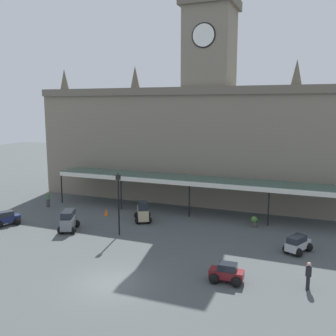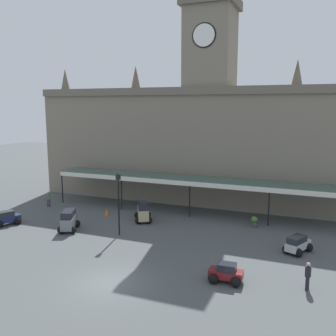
% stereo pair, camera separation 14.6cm
% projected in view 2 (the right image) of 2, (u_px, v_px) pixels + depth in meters
% --- Properties ---
extents(ground_plane, '(140.00, 140.00, 0.00)m').
position_uv_depth(ground_plane, '(110.00, 283.00, 22.85)').
color(ground_plane, '#484D4E').
extents(station_building, '(39.24, 5.88, 21.55)m').
position_uv_depth(station_building, '(209.00, 138.00, 41.29)').
color(station_building, slate).
rests_on(station_building, ground).
extents(entrance_canopy, '(29.80, 3.26, 3.56)m').
position_uv_depth(entrance_canopy, '(194.00, 180.00, 37.17)').
color(entrance_canopy, '#38564C').
rests_on(entrance_canopy, ground).
extents(car_silver_estate, '(2.12, 2.43, 1.27)m').
position_uv_depth(car_silver_estate, '(298.00, 245.00, 27.54)').
color(car_silver_estate, '#B2B5BA').
rests_on(car_silver_estate, ground).
extents(car_navy_estate, '(2.17, 2.43, 1.27)m').
position_uv_depth(car_navy_estate, '(7.00, 219.00, 33.95)').
color(car_navy_estate, '#19214C').
rests_on(car_navy_estate, ground).
extents(car_maroon_sedan, '(2.09, 1.58, 1.19)m').
position_uv_depth(car_maroon_sedan, '(226.00, 274.00, 22.93)').
color(car_maroon_sedan, maroon).
rests_on(car_maroon_sedan, ground).
extents(car_beige_van, '(2.29, 2.59, 1.77)m').
position_uv_depth(car_beige_van, '(143.00, 213.00, 35.07)').
color(car_beige_van, tan).
rests_on(car_beige_van, ground).
extents(car_grey_van, '(2.19, 2.58, 1.77)m').
position_uv_depth(car_grey_van, '(69.00, 221.00, 32.43)').
color(car_grey_van, slate).
rests_on(car_grey_van, ground).
extents(pedestrian_crossing_forecourt, '(0.34, 0.36, 1.67)m').
position_uv_depth(pedestrian_crossing_forecourt, '(48.00, 198.00, 40.04)').
color(pedestrian_crossing_forecourt, '#3F384C').
rests_on(pedestrian_crossing_forecourt, ground).
extents(pedestrian_near_entrance, '(0.34, 0.38, 1.67)m').
position_uv_depth(pedestrian_near_entrance, '(308.00, 275.00, 21.91)').
color(pedestrian_near_entrance, black).
rests_on(pedestrian_near_entrance, ground).
extents(victorian_lamppost, '(0.30, 0.30, 5.25)m').
position_uv_depth(victorian_lamppost, '(119.00, 197.00, 30.88)').
color(victorian_lamppost, black).
rests_on(victorian_lamppost, ground).
extents(traffic_cone, '(0.40, 0.40, 0.69)m').
position_uv_depth(traffic_cone, '(107.00, 212.00, 37.01)').
color(traffic_cone, orange).
rests_on(traffic_cone, ground).
extents(planter_near_kerb, '(0.60, 0.60, 0.96)m').
position_uv_depth(planter_near_kerb, '(254.00, 221.00, 33.42)').
color(planter_near_kerb, '#47423D').
rests_on(planter_near_kerb, ground).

